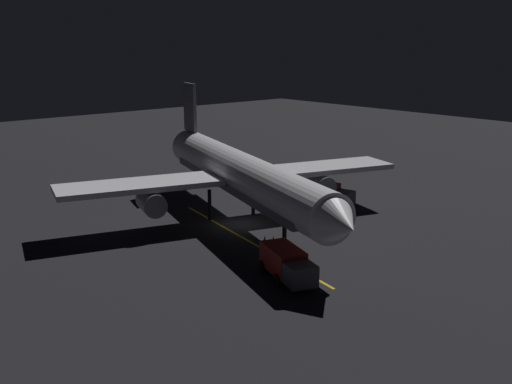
{
  "coord_description": "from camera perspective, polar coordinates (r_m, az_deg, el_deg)",
  "views": [
    {
      "loc": [
        34.84,
        42.06,
        16.83
      ],
      "look_at": [
        0.0,
        2.0,
        3.5
      ],
      "focal_mm": 42.46,
      "sensor_mm": 36.0,
      "label": 1
    }
  ],
  "objects": [
    {
      "name": "ground_crew_worker",
      "position": [
        47.66,
        2.89,
        -5.47
      ],
      "size": [
        0.4,
        0.4,
        1.74
      ],
      "color": "black",
      "rests_on": "ground_plane"
    },
    {
      "name": "airliner",
      "position": [
        56.51,
        -1.58,
        1.69
      ],
      "size": [
        33.04,
        38.41,
        12.2
      ],
      "color": "white",
      "rests_on": "ground_plane"
    },
    {
      "name": "baggage_truck",
      "position": [
        43.9,
        2.9,
        -6.8
      ],
      "size": [
        3.86,
        6.12,
        2.27
      ],
      "color": "maroon",
      "rests_on": "ground_plane"
    },
    {
      "name": "traffic_cone_near_left",
      "position": [
        52.19,
        1.66,
        -4.43
      ],
      "size": [
        0.5,
        0.5,
        0.55
      ],
      "color": "#EA590F",
      "rests_on": "ground_plane"
    },
    {
      "name": "catering_truck",
      "position": [
        63.28,
        6.54,
        -0.25
      ],
      "size": [
        3.07,
        5.79,
        2.47
      ],
      "color": "maroon",
      "rests_on": "ground_plane"
    },
    {
      "name": "ground_plane",
      "position": [
        57.18,
        -1.32,
        -3.13
      ],
      "size": [
        180.0,
        180.0,
        0.2
      ],
      "primitive_type": "cube",
      "color": "black"
    },
    {
      "name": "apron_guide_stripe",
      "position": [
        52.57,
        -0.81,
        -4.57
      ],
      "size": [
        4.76,
        24.14,
        0.01
      ],
      "primitive_type": "cube",
      "rotation": [
        0.0,
        0.0,
        -0.19
      ],
      "color": "gold",
      "rests_on": "ground_plane"
    },
    {
      "name": "traffic_cone_near_right",
      "position": [
        52.26,
        0.85,
        -4.4
      ],
      "size": [
        0.5,
        0.5,
        0.55
      ],
      "color": "#EA590F",
      "rests_on": "ground_plane"
    }
  ]
}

